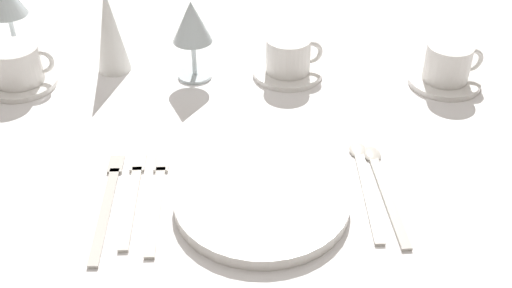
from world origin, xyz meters
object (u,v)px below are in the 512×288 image
(dinner_plate, at_px, (262,201))
(coffee_cup_far, at_px, (18,64))
(fork_salad, at_px, (108,201))
(napkin_folded, at_px, (110,30))
(coffee_cup_right, at_px, (449,62))
(coffee_cup_left, at_px, (289,55))
(fork_inner, at_px, (133,194))
(wine_glass_centre, at_px, (192,25))
(spoon_soup, at_px, (364,177))
(wine_glass_left, at_px, (5,1))
(fork_outer, at_px, (157,197))
(spoon_dessert, at_px, (382,181))

(dinner_plate, height_order, coffee_cup_far, coffee_cup_far)
(fork_salad, relative_size, coffee_cup_far, 2.09)
(coffee_cup_far, distance_m, napkin_folded, 0.17)
(dinner_plate, height_order, coffee_cup_right, coffee_cup_right)
(coffee_cup_left, distance_m, coffee_cup_right, 0.28)
(fork_inner, relative_size, wine_glass_centre, 1.38)
(spoon_soup, height_order, coffee_cup_right, coffee_cup_right)
(fork_salad, bearing_deg, wine_glass_left, 116.25)
(dinner_plate, distance_m, coffee_cup_far, 0.54)
(coffee_cup_right, xyz_separation_m, coffee_cup_far, (-0.76, 0.05, -0.00))
(wine_glass_centre, height_order, wine_glass_left, same)
(fork_inner, bearing_deg, fork_outer, -13.80)
(dinner_plate, distance_m, fork_inner, 0.19)
(spoon_soup, bearing_deg, wine_glass_centre, 128.63)
(dinner_plate, relative_size, spoon_dessert, 1.09)
(dinner_plate, xyz_separation_m, wine_glass_left, (-0.45, 0.49, 0.10))
(spoon_soup, xyz_separation_m, wine_glass_centre, (-0.25, 0.31, 0.10))
(wine_glass_left, xyz_separation_m, napkin_folded, (0.20, -0.09, -0.03))
(dinner_plate, bearing_deg, coffee_cup_far, 138.82)
(spoon_soup, distance_m, wine_glass_centre, 0.42)
(fork_outer, height_order, napkin_folded, napkin_folded)
(fork_salad, relative_size, wine_glass_centre, 1.54)
(coffee_cup_left, xyz_separation_m, napkin_folded, (-0.32, 0.04, 0.04))
(coffee_cup_far, bearing_deg, coffee_cup_right, -3.49)
(spoon_soup, distance_m, coffee_cup_far, 0.64)
(fork_outer, height_order, coffee_cup_right, coffee_cup_right)
(dinner_plate, distance_m, coffee_cup_right, 0.47)
(wine_glass_left, bearing_deg, fork_outer, -57.08)
(coffee_cup_left, height_order, napkin_folded, napkin_folded)
(fork_outer, bearing_deg, napkin_folded, 104.71)
(dinner_plate, bearing_deg, wine_glass_centre, 104.68)
(spoon_soup, relative_size, wine_glass_left, 1.53)
(fork_inner, bearing_deg, fork_salad, -159.37)
(fork_inner, bearing_deg, coffee_cup_far, 125.02)
(spoon_soup, height_order, spoon_dessert, same)
(dinner_plate, height_order, fork_outer, dinner_plate)
(fork_salad, bearing_deg, spoon_soup, 4.41)
(fork_inner, distance_m, coffee_cup_far, 0.39)
(dinner_plate, distance_m, fork_outer, 0.15)
(coffee_cup_left, bearing_deg, coffee_cup_far, -179.55)
(spoon_dessert, bearing_deg, fork_outer, -177.71)
(spoon_soup, height_order, wine_glass_left, wine_glass_left)
(coffee_cup_far, relative_size, wine_glass_left, 0.74)
(fork_inner, distance_m, coffee_cup_right, 0.61)
(fork_outer, relative_size, spoon_soup, 0.96)
(fork_outer, relative_size, spoon_dessert, 0.96)
(dinner_plate, height_order, spoon_soup, dinner_plate)
(wine_glass_centre, bearing_deg, wine_glass_left, 160.72)
(fork_outer, bearing_deg, wine_glass_left, 122.92)
(fork_inner, height_order, spoon_soup, spoon_soup)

